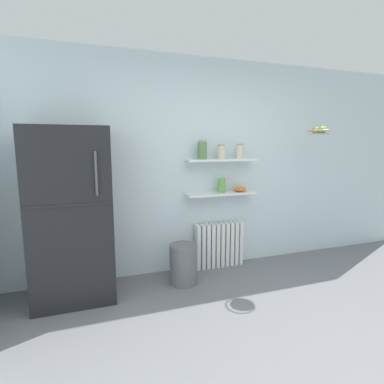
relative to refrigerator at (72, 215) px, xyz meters
name	(u,v)px	position (x,y,z in m)	size (l,w,h in m)	color
ground_plane	(252,335)	(1.39, -1.18, -0.87)	(7.04, 7.04, 0.00)	slate
back_wall	(191,166)	(1.39, 0.37, 0.43)	(7.04, 0.10, 2.60)	silver
refrigerator	(72,215)	(0.00, 0.00, 0.00)	(0.77, 0.67, 1.74)	black
radiator	(219,245)	(1.73, 0.24, -0.58)	(0.64, 0.12, 0.57)	white
wall_shelf_lower	(221,194)	(1.73, 0.21, 0.09)	(0.90, 0.22, 0.03)	white
wall_shelf_upper	(221,160)	(1.73, 0.21, 0.51)	(0.90, 0.22, 0.03)	white
storage_jar_0	(202,150)	(1.48, 0.21, 0.63)	(0.11, 0.11, 0.22)	#5B7F4C
storage_jar_1	(221,152)	(1.73, 0.21, 0.61)	(0.09, 0.09, 0.18)	beige
storage_jar_2	(240,151)	(1.98, 0.21, 0.62)	(0.09, 0.09, 0.19)	beige
vase	(222,185)	(1.74, 0.21, 0.20)	(0.10, 0.10, 0.18)	#66A84C
shelf_bowl	(240,189)	(2.00, 0.21, 0.14)	(0.16, 0.16, 0.07)	orange
trash_bin	(183,264)	(1.15, -0.07, -0.64)	(0.31, 0.31, 0.45)	slate
hanging_fruit_basket	(319,131)	(2.89, -0.13, 0.87)	(0.29, 0.29, 0.10)	#B2B2B7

